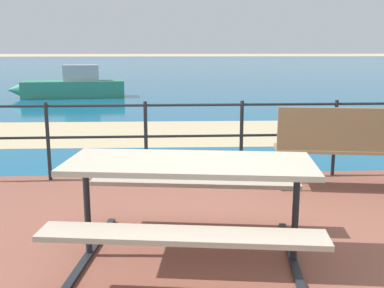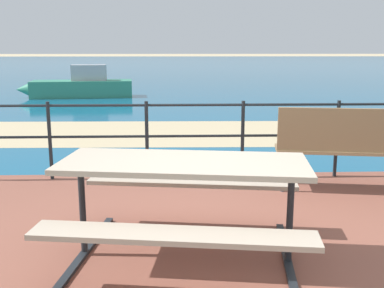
# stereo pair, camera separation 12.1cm
# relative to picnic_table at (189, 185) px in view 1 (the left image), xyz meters

# --- Properties ---
(ground_plane) EXTENTS (240.00, 240.00, 0.00)m
(ground_plane) POSITION_rel_picnic_table_xyz_m (0.18, -0.16, -0.65)
(ground_plane) COLOR tan
(patio_paving) EXTENTS (6.40, 5.20, 0.06)m
(patio_paving) POSITION_rel_picnic_table_xyz_m (0.18, -0.16, -0.62)
(patio_paving) COLOR brown
(patio_paving) RESTS_ON ground
(sea_water) EXTENTS (90.00, 90.00, 0.01)m
(sea_water) POSITION_rel_picnic_table_xyz_m (0.18, 39.84, -0.65)
(sea_water) COLOR #145B84
(sea_water) RESTS_ON ground
(beach_strip) EXTENTS (54.04, 3.83, 0.01)m
(beach_strip) POSITION_rel_picnic_table_xyz_m (0.18, 5.63, -0.65)
(beach_strip) COLOR tan
(beach_strip) RESTS_ON ground
(picnic_table) EXTENTS (1.99, 1.67, 0.78)m
(picnic_table) POSITION_rel_picnic_table_xyz_m (0.00, 0.00, 0.00)
(picnic_table) COLOR tan
(picnic_table) RESTS_ON patio_paving
(park_bench) EXTENTS (1.77, 0.67, 0.96)m
(park_bench) POSITION_rel_picnic_table_xyz_m (1.93, 1.59, -0.01)
(park_bench) COLOR #8C704C
(park_bench) RESTS_ON patio_paving
(railing_fence) EXTENTS (5.94, 0.04, 0.96)m
(railing_fence) POSITION_rel_picnic_table_xyz_m (0.18, 2.26, 0.01)
(railing_fence) COLOR #1E2328
(railing_fence) RESTS_ON patio_paving
(boat_near) EXTENTS (3.87, 1.42, 1.08)m
(boat_near) POSITION_rel_picnic_table_xyz_m (-3.26, 12.36, -0.28)
(boat_near) COLOR #338466
(boat_near) RESTS_ON sea_water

